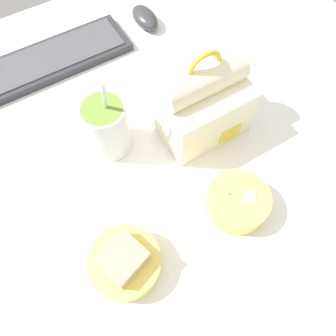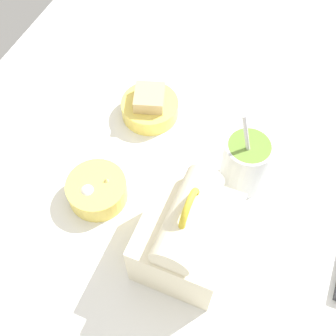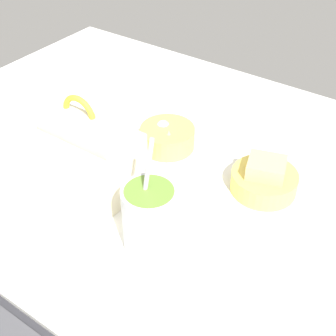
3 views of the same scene
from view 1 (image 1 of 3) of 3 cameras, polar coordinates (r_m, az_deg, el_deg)
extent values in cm
cube|color=white|center=(64.96, -6.89, -0.76)|extent=(140.00, 110.00, 2.00)
cube|color=#2D2D33|center=(84.07, -20.00, 17.11)|extent=(37.61, 12.24, 1.80)
cube|color=#47474C|center=(83.38, -20.23, 17.61)|extent=(34.60, 10.04, 0.30)
cube|color=#EFE5C1|center=(64.90, 5.40, 10.64)|extent=(16.59, 14.05, 11.48)
cylinder|color=#EFE5C1|center=(59.21, 6.03, 15.07)|extent=(15.76, 6.32, 6.32)
cube|color=yellow|center=(65.18, 10.80, 5.89)|extent=(4.64, 0.30, 3.44)
torus|color=yellow|center=(57.15, 6.30, 16.98)|extent=(6.81, 1.00, 6.81)
cylinder|color=silver|center=(62.65, -10.45, 7.00)|extent=(8.49, 8.49, 11.70)
cylinder|color=olive|center=(58.23, -11.34, 10.06)|extent=(7.47, 7.47, 0.60)
cylinder|color=silver|center=(56.86, -10.86, 11.01)|extent=(0.70, 3.93, 13.22)
cylinder|color=#EFD65B|center=(56.37, -7.52, -16.01)|extent=(12.00, 12.00, 3.74)
cube|color=tan|center=(54.37, -7.78, -15.58)|extent=(8.13, 7.75, 5.23)
cylinder|color=#EFD65B|center=(59.81, 11.99, -5.80)|extent=(11.09, 11.09, 4.43)
ellipsoid|color=white|center=(59.27, 13.94, -5.24)|extent=(3.02, 3.02, 3.55)
cone|color=#F4DB84|center=(58.55, 10.24, -4.84)|extent=(5.01, 5.01, 3.76)
sphere|color=black|center=(59.37, 14.18, -8.19)|extent=(1.33, 1.33, 1.33)
sphere|color=black|center=(59.64, 14.16, -7.47)|extent=(1.33, 1.33, 1.33)
sphere|color=black|center=(59.78, 13.75, -6.84)|extent=(1.33, 1.33, 1.33)
sphere|color=black|center=(59.77, 13.07, -6.48)|extent=(1.33, 1.33, 1.33)
ellipsoid|color=#333338|center=(89.20, -4.05, 24.66)|extent=(5.16, 9.36, 3.67)
camera|label=2|loc=(0.66, 58.27, 63.90)|focal=45.00mm
camera|label=3|loc=(0.79, -67.56, 36.33)|focal=50.00mm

